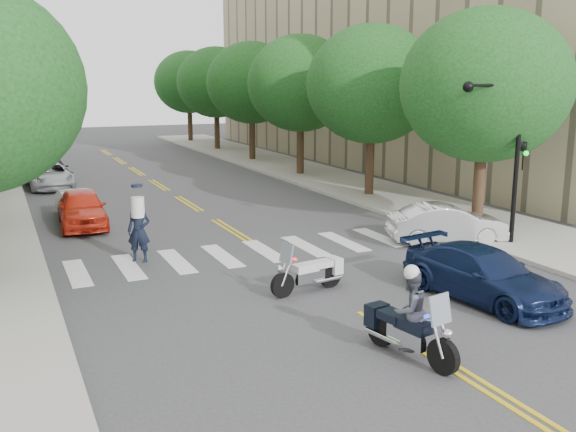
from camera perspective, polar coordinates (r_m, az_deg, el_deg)
ground at (r=16.58m, az=6.66°, el=-8.46°), size 140.00×140.00×0.00m
sidewalk_right at (r=39.81m, az=2.00°, el=3.78°), size 5.00×60.00×0.15m
building_right at (r=52.27m, az=17.15°, el=17.25°), size 26.00×44.00×22.00m
tree_r_0 at (r=25.63m, az=17.12°, el=11.01°), size 6.40×6.40×8.45m
tree_r_1 at (r=32.07m, az=7.45°, el=11.53°), size 6.40×6.40×8.45m
tree_r_2 at (r=39.10m, az=1.12°, el=11.70°), size 6.40×6.40×8.45m
tree_r_3 at (r=46.43m, az=-3.26°, el=11.73°), size 6.40×6.40×8.45m
tree_r_4 at (r=53.96m, az=-6.42°, el=11.71°), size 6.40×6.40×8.45m
tree_r_5 at (r=61.61m, az=-8.81°, el=11.68°), size 6.40×6.40×8.45m
traffic_signal_pole at (r=23.15m, az=18.93°, el=6.29°), size 2.82×0.42×6.00m
motorcycle_police at (r=13.84m, az=10.60°, el=-8.77°), size 0.95×2.50×2.05m
motorcycle_parked at (r=17.90m, az=2.24°, el=-5.06°), size 2.32×0.79×1.50m
officer_standing at (r=21.15m, az=-13.11°, el=-1.29°), size 0.89×0.79×2.04m
convertible at (r=23.79m, az=13.95°, el=-0.66°), size 4.50×2.78×1.40m
sedan_blue at (r=17.92m, az=16.95°, el=-4.98°), size 2.62×5.03×1.39m
parked_car_a at (r=26.87m, az=-17.85°, el=0.67°), size 2.02×4.52×1.51m
parked_car_b at (r=28.70m, az=-18.28°, el=0.98°), size 1.47×3.61×1.16m
parked_car_c at (r=37.17m, az=-20.44°, el=3.38°), size 2.46×4.96×1.35m
parked_car_d at (r=39.27m, az=-20.38°, el=3.81°), size 2.34×4.81×1.35m
parked_car_e at (r=46.13m, az=-22.22°, el=4.81°), size 1.67×4.09×1.39m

